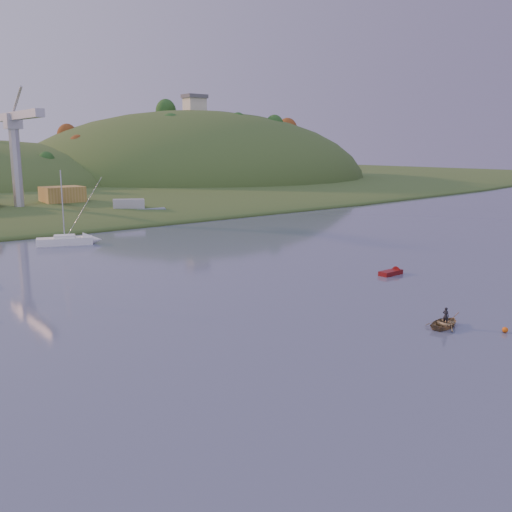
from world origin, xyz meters
TOP-DOWN VIEW (x-y plane):
  - hill_right at (95.00, 195.00)m, footprint 150.00×130.00m
  - hilltop_house at (95.00, 195.00)m, footprint 9.00×7.00m
  - wharf at (5.00, 122.00)m, footprint 42.00×16.00m
  - shed_east at (13.00, 124.00)m, footprint 9.00×7.00m
  - dock_crane at (2.00, 118.39)m, footprint 3.20×28.00m
  - sailboat_far at (-2.32, 81.06)m, footprint 9.03×5.39m
  - canoe at (8.73, 18.04)m, footprint 3.94×3.05m
  - paddler at (8.73, 18.04)m, footprint 0.44×0.61m
  - red_tender at (22.34, 34.36)m, footprint 3.89×1.39m
  - work_vessel at (22.07, 108.00)m, footprint 16.81×11.61m
  - buoy_0 at (11.37, 13.95)m, footprint 0.50×0.50m

SIDE VIEW (x-z plane):
  - hill_right at x=95.00m, z-range -30.00..30.00m
  - buoy_0 at x=11.37m, z-range 0.00..0.50m
  - red_tender at x=22.34m, z-range -0.38..0.93m
  - canoe at x=8.73m, z-range 0.00..0.75m
  - sailboat_far at x=-2.32m, z-range -5.24..6.78m
  - paddler at x=8.73m, z-range 0.00..1.55m
  - wharf at x=5.00m, z-range 0.00..2.40m
  - work_vessel at x=22.07m, z-range -0.59..3.50m
  - shed_east at x=13.00m, z-range 2.40..6.40m
  - dock_crane at x=2.00m, z-range 7.02..27.32m
  - hilltop_house at x=95.00m, z-range 30.18..36.63m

